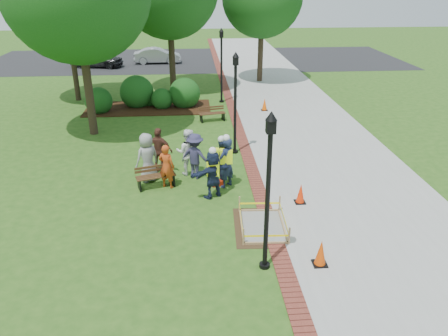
{
  "coord_description": "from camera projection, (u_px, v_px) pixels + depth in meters",
  "views": [
    {
      "loc": [
        -0.53,
        -12.3,
        7.1
      ],
      "look_at": [
        0.5,
        1.2,
        1.0
      ],
      "focal_mm": 35.0,
      "sensor_mm": 36.0,
      "label": 1
    }
  ],
  "objects": [
    {
      "name": "brick_edging",
      "position": [
        235.0,
        117.0,
        23.34
      ],
      "size": [
        0.5,
        60.0,
        0.03
      ],
      "primitive_type": "cube",
      "color": "maroon",
      "rests_on": "ground"
    },
    {
      "name": "sidewalk",
      "position": [
        295.0,
        116.0,
        23.57
      ],
      "size": [
        6.0,
        60.0,
        0.02
      ],
      "primitive_type": "cube",
      "color": "#9E9E99",
      "rests_on": "ground"
    },
    {
      "name": "shrub_b",
      "position": [
        138.0,
        106.0,
        25.28
      ],
      "size": [
        1.92,
        1.92,
        1.92
      ],
      "primitive_type": "sphere",
      "color": "#144814",
      "rests_on": "ground"
    },
    {
      "name": "casual_person_d",
      "position": [
        159.0,
        151.0,
        16.57
      ],
      "size": [
        0.66,
        0.53,
        1.79
      ],
      "color": "brown",
      "rests_on": "ground"
    },
    {
      "name": "casual_person_a",
      "position": [
        147.0,
        158.0,
        15.9
      ],
      "size": [
        0.7,
        0.65,
        1.84
      ],
      "color": "gray",
      "rests_on": "ground"
    },
    {
      "name": "hivis_worker_a",
      "position": [
        213.0,
        173.0,
        14.72
      ],
      "size": [
        0.64,
        0.57,
        1.84
      ],
      "color": "#1B2F46",
      "rests_on": "ground"
    },
    {
      "name": "cone_far",
      "position": [
        264.0,
        105.0,
        24.32
      ],
      "size": [
        0.35,
        0.35,
        0.7
      ],
      "color": "black",
      "rests_on": "ground"
    },
    {
      "name": "casual_person_b",
      "position": [
        167.0,
        166.0,
        15.43
      ],
      "size": [
        0.61,
        0.52,
        1.63
      ],
      "color": "#BB4016",
      "rests_on": "ground"
    },
    {
      "name": "lamp_near",
      "position": [
        268.0,
        182.0,
        10.48
      ],
      "size": [
        0.28,
        0.28,
        4.26
      ],
      "color": "black",
      "rests_on": "ground"
    },
    {
      "name": "cone_front",
      "position": [
        321.0,
        253.0,
        11.43
      ],
      "size": [
        0.38,
        0.38,
        0.75
      ],
      "color": "black",
      "rests_on": "ground"
    },
    {
      "name": "shrub_c",
      "position": [
        162.0,
        108.0,
        24.92
      ],
      "size": [
        1.22,
        1.22,
        1.22
      ],
      "primitive_type": "sphere",
      "color": "#144814",
      "rests_on": "ground"
    },
    {
      "name": "parked_car_b",
      "position": [
        158.0,
        63.0,
        37.09
      ],
      "size": [
        1.97,
        4.32,
        1.39
      ],
      "primitive_type": "imported",
      "rotation": [
        0.0,
        0.0,
        1.6
      ],
      "color": "#A1A1A6",
      "rests_on": "ground"
    },
    {
      "name": "parked_car_a",
      "position": [
        98.0,
        67.0,
        35.61
      ],
      "size": [
        3.08,
        5.11,
        1.56
      ],
      "primitive_type": "imported",
      "rotation": [
        0.0,
        0.0,
        1.35
      ],
      "color": "black",
      "rests_on": "ground"
    },
    {
      "name": "lamp_mid",
      "position": [
        235.0,
        96.0,
        17.75
      ],
      "size": [
        0.28,
        0.28,
        4.26
      ],
      "color": "black",
      "rests_on": "ground"
    },
    {
      "name": "bench_far",
      "position": [
        212.0,
        117.0,
        22.64
      ],
      "size": [
        1.43,
        0.73,
        0.74
      ],
      "color": "#4F321B",
      "rests_on": "ground"
    },
    {
      "name": "mulch_bed",
      "position": [
        148.0,
        108.0,
        24.83
      ],
      "size": [
        7.0,
        3.0,
        0.05
      ],
      "primitive_type": "cube",
      "color": "#381E0F",
      "rests_on": "ground"
    },
    {
      "name": "bench_near",
      "position": [
        156.0,
        181.0,
        15.68
      ],
      "size": [
        1.48,
        0.84,
        0.76
      ],
      "color": "brown",
      "rests_on": "ground"
    },
    {
      "name": "lamp_far",
      "position": [
        221.0,
        60.0,
        25.03
      ],
      "size": [
        0.28,
        0.28,
        4.26
      ],
      "color": "black",
      "rests_on": "ground"
    },
    {
      "name": "wet_concrete_pad",
      "position": [
        263.0,
        220.0,
        13.2
      ],
      "size": [
        1.81,
        2.38,
        0.55
      ],
      "color": "#47331E",
      "rests_on": "ground"
    },
    {
      "name": "shrub_d",
      "position": [
        185.0,
        106.0,
        25.22
      ],
      "size": [
        1.78,
        1.78,
        1.78
      ],
      "primitive_type": "sphere",
      "color": "#144814",
      "rests_on": "ground"
    },
    {
      "name": "ground",
      "position": [
        211.0,
        212.0,
        14.14
      ],
      "size": [
        100.0,
        100.0,
        0.0
      ],
      "primitive_type": "plane",
      "color": "#285116",
      "rests_on": "ground"
    },
    {
      "name": "shrub_e",
      "position": [
        150.0,
        105.0,
        25.41
      ],
      "size": [
        0.91,
        0.91,
        0.91
      ],
      "primitive_type": "sphere",
      "color": "#144814",
      "rests_on": "ground"
    },
    {
      "name": "tree_far",
      "position": [
        65.0,
        3.0,
        24.2
      ],
      "size": [
        5.5,
        5.5,
        8.3
      ],
      "color": "#3D2D1E",
      "rests_on": "ground"
    },
    {
      "name": "hivis_worker_b",
      "position": [
        226.0,
        161.0,
        15.42
      ],
      "size": [
        0.69,
        0.69,
        1.99
      ],
      "color": "#1B1E47",
      "rests_on": "ground"
    },
    {
      "name": "cone_back",
      "position": [
        301.0,
        194.0,
        14.54
      ],
      "size": [
        0.36,
        0.36,
        0.7
      ],
      "color": "black",
      "rests_on": "ground"
    },
    {
      "name": "casual_person_c",
      "position": [
        188.0,
        152.0,
        16.42
      ],
      "size": [
        0.61,
        0.42,
        1.81
      ],
      "color": "white",
      "rests_on": "ground"
    },
    {
      "name": "casual_person_e",
      "position": [
        195.0,
        156.0,
        16.13
      ],
      "size": [
        0.66,
        0.57,
        1.74
      ],
      "color": "#302D4F",
      "rests_on": "ground"
    },
    {
      "name": "shrub_a",
      "position": [
        100.0,
        112.0,
        24.16
      ],
      "size": [
        1.5,
        1.5,
        1.5
      ],
      "primitive_type": "sphere",
      "color": "#144814",
      "rests_on": "ground"
    },
    {
      "name": "hivis_worker_c",
      "position": [
        221.0,
        160.0,
        15.73
      ],
      "size": [
        0.63,
        0.53,
        1.83
      ],
      "color": "#171C3D",
      "rests_on": "ground"
    },
    {
      "name": "toolbox",
      "position": [
        217.0,
        183.0,
        15.82
      ],
      "size": [
        0.44,
        0.32,
        0.2
      ],
      "primitive_type": "cube",
      "rotation": [
        0.0,
        0.0,
        0.29
      ],
      "color": "#A6250C",
      "rests_on": "ground"
    },
    {
      "name": "parking_lot",
      "position": [
        196.0,
        59.0,
        38.68
      ],
      "size": [
        36.0,
        12.0,
        0.01
      ],
      "primitive_type": "cube",
      "color": "black",
      "rests_on": "ground"
    }
  ]
}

